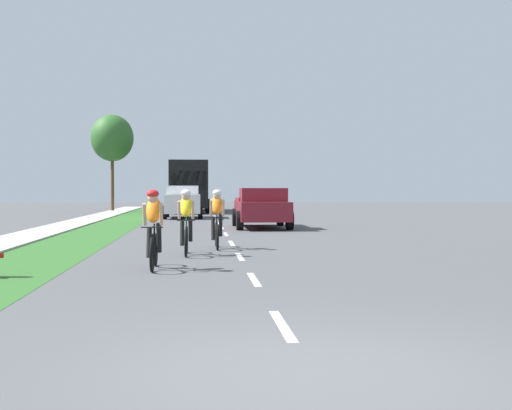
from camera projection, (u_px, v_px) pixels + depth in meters
The scene contains 11 objects.
ground_plane at pixel (224, 231), 25.73m from camera, with size 120.00×120.00×0.00m, color #4C4C4F.
grass_verge at pixel (99, 231), 25.33m from camera, with size 2.32×70.00×0.01m, color #2D6026.
sidewalk_concrete at pixel (45, 232), 25.16m from camera, with size 1.65×70.00×0.10m, color #B2ADA3.
lane_markings_center at pixel (220, 225), 29.72m from camera, with size 0.12×53.80×0.01m.
cyclist_lead at pixel (154, 228), 13.28m from camera, with size 0.42×1.72×1.58m.
cyclist_trailing at pixel (186, 222), 16.12m from camera, with size 0.42×1.72×1.58m.
cyclist_distant at pixel (217, 218), 17.91m from camera, with size 0.42×1.72×1.58m.
pickup_maroon at pixel (261, 208), 27.64m from camera, with size 2.22×5.10×1.64m.
suv_white at pixel (183, 201), 37.29m from camera, with size 2.15×4.70×1.79m.
bus_black at pixel (190, 184), 48.21m from camera, with size 2.78×11.60×3.48m.
street_tree_far at pixel (112, 138), 49.06m from camera, with size 3.10×3.10×7.05m.
Camera 1 is at (-0.97, -5.72, 1.58)m, focal length 47.20 mm.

